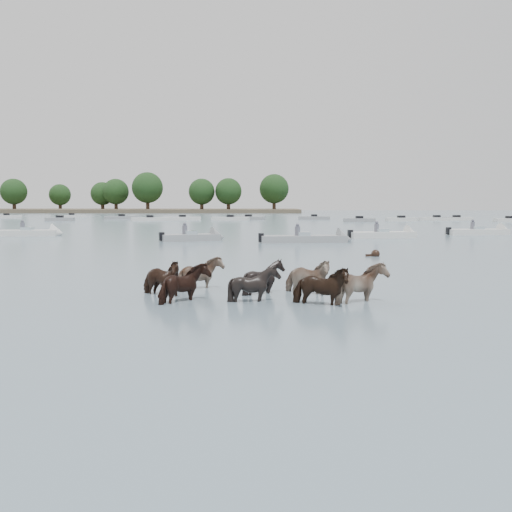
{
  "coord_description": "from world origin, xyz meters",
  "views": [
    {
      "loc": [
        0.8,
        -15.08,
        2.69
      ],
      "look_at": [
        0.48,
        1.92,
        1.1
      ],
      "focal_mm": 39.85,
      "sensor_mm": 36.0,
      "label": 1
    }
  ],
  "objects": [
    {
      "name": "distant_flotilla",
      "position": [
        -0.06,
        74.72,
        0.26
      ],
      "size": [
        105.94,
        27.74,
        0.93
      ],
      "color": "gray",
      "rests_on": "ground"
    },
    {
      "name": "swimming_pony",
      "position": [
        6.28,
        13.69,
        0.1
      ],
      "size": [
        0.72,
        0.44,
        0.44
      ],
      "color": "black",
      "rests_on": "ground"
    },
    {
      "name": "shoreline",
      "position": [
        -70.0,
        150.0,
        0.5
      ],
      "size": [
        160.0,
        30.0,
        1.0
      ],
      "primitive_type": "cube",
      "color": "#4C4233",
      "rests_on": "ground"
    },
    {
      "name": "treeline",
      "position": [
        -71.87,
        149.64,
        6.28
      ],
      "size": [
        152.13,
        21.74,
        12.2
      ],
      "color": "#382619",
      "rests_on": "ground"
    },
    {
      "name": "motorboat_e",
      "position": [
        19.58,
        33.88,
        0.23
      ],
      "size": [
        5.88,
        2.42,
        1.92
      ],
      "rotation": [
        0.0,
        0.0,
        0.15
      ],
      "color": "silver",
      "rests_on": "ground"
    },
    {
      "name": "motorboat_c",
      "position": [
        10.47,
        29.16,
        0.23
      ],
      "size": [
        5.79,
        2.61,
        1.92
      ],
      "rotation": [
        0.0,
        0.0,
        0.19
      ],
      "color": "silver",
      "rests_on": "ground"
    },
    {
      "name": "motorboat_a",
      "position": [
        -4.0,
        25.64,
        0.23
      ],
      "size": [
        4.84,
        3.12,
        1.92
      ],
      "rotation": [
        0.0,
        0.0,
        0.36
      ],
      "color": "gray",
      "rests_on": "ground"
    },
    {
      "name": "pony_herd",
      "position": [
        0.49,
        0.91,
        0.38
      ],
      "size": [
        7.37,
        4.07,
        1.36
      ],
      "color": "black",
      "rests_on": "ground"
    },
    {
      "name": "ground",
      "position": [
        0.0,
        0.0,
        0.0
      ],
      "size": [
        400.0,
        400.0,
        0.0
      ],
      "primitive_type": "plane",
      "color": "slate",
      "rests_on": "ground"
    },
    {
      "name": "motorboat_b",
      "position": [
        4.12,
        23.96,
        0.22
      ],
      "size": [
        6.54,
        2.39,
        1.92
      ],
      "rotation": [
        0.0,
        0.0,
        0.13
      ],
      "color": "gray",
      "rests_on": "ground"
    },
    {
      "name": "motorboat_f",
      "position": [
        -18.23,
        31.55,
        0.23
      ],
      "size": [
        5.55,
        2.12,
        1.92
      ],
      "rotation": [
        0.0,
        0.0,
        0.1
      ],
      "color": "silver",
      "rests_on": "ground"
    }
  ]
}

